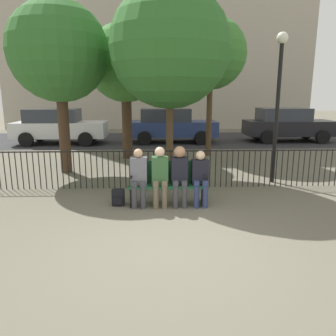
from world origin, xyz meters
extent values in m
plane|color=#605B4C|center=(0.00, 0.00, 0.00)|extent=(80.00, 80.00, 0.00)
cube|color=#194728|center=(0.00, 1.98, 0.42)|extent=(1.64, 0.45, 0.05)
cube|color=#194728|center=(0.00, 2.18, 0.69)|extent=(1.64, 0.05, 0.47)
cube|color=black|center=(-0.76, 1.98, 0.20)|extent=(0.06, 0.38, 0.40)
cube|color=black|center=(0.76, 1.98, 0.20)|extent=(0.06, 0.38, 0.40)
cube|color=black|center=(-0.76, 1.98, 0.65)|extent=(0.06, 0.38, 0.04)
cube|color=black|center=(0.76, 1.98, 0.65)|extent=(0.06, 0.38, 0.04)
cylinder|color=#3D3D42|center=(-0.70, 1.76, 0.23)|extent=(0.11, 0.11, 0.45)
cylinder|color=#3D3D42|center=(-0.52, 1.76, 0.23)|extent=(0.11, 0.11, 0.45)
cube|color=#3D3D42|center=(-0.70, 1.86, 0.50)|extent=(0.11, 0.20, 0.12)
cube|color=#3D3D42|center=(-0.52, 1.86, 0.50)|extent=(0.11, 0.20, 0.12)
cube|color=slate|center=(-0.61, 1.98, 0.74)|extent=(0.34, 0.22, 0.58)
sphere|color=tan|center=(-0.61, 1.96, 1.12)|extent=(0.18, 0.18, 0.18)
cylinder|color=brown|center=(-0.26, 1.76, 0.23)|extent=(0.11, 0.11, 0.45)
cylinder|color=brown|center=(-0.08, 1.76, 0.23)|extent=(0.11, 0.11, 0.45)
cube|color=brown|center=(-0.26, 1.86, 0.50)|extent=(0.11, 0.20, 0.12)
cube|color=brown|center=(-0.08, 1.86, 0.50)|extent=(0.11, 0.20, 0.12)
cube|color=#335B33|center=(-0.17, 1.98, 0.75)|extent=(0.34, 0.22, 0.59)
sphere|color=beige|center=(-0.17, 1.96, 1.14)|extent=(0.21, 0.21, 0.21)
cylinder|color=#3D3D42|center=(0.15, 1.76, 0.23)|extent=(0.11, 0.11, 0.45)
cylinder|color=#3D3D42|center=(0.33, 1.76, 0.23)|extent=(0.11, 0.11, 0.45)
cube|color=#3D3D42|center=(0.15, 1.86, 0.50)|extent=(0.11, 0.20, 0.12)
cube|color=#3D3D42|center=(0.33, 1.86, 0.50)|extent=(0.11, 0.20, 0.12)
cube|color=black|center=(0.24, 1.98, 0.74)|extent=(0.34, 0.22, 0.57)
sphere|color=#A37556|center=(0.24, 1.96, 1.14)|extent=(0.24, 0.24, 0.24)
cylinder|color=navy|center=(0.58, 1.76, 0.23)|extent=(0.11, 0.11, 0.45)
cylinder|color=navy|center=(0.76, 1.76, 0.23)|extent=(0.11, 0.11, 0.45)
cube|color=navy|center=(0.58, 1.86, 0.50)|extent=(0.11, 0.20, 0.12)
cube|color=navy|center=(0.76, 1.86, 0.50)|extent=(0.11, 0.20, 0.12)
cube|color=black|center=(0.67, 1.98, 0.71)|extent=(0.34, 0.22, 0.52)
sphere|color=beige|center=(0.67, 1.96, 1.07)|extent=(0.19, 0.19, 0.19)
cube|color=black|center=(-1.05, 1.99, 0.17)|extent=(0.26, 0.17, 0.34)
cube|color=black|center=(-1.05, 1.88, 0.12)|extent=(0.18, 0.04, 0.16)
cylinder|color=black|center=(-3.94, 3.28, 0.47)|extent=(0.02, 0.02, 0.95)
cylinder|color=black|center=(-3.80, 3.28, 0.47)|extent=(0.02, 0.02, 0.95)
cylinder|color=black|center=(-3.66, 3.28, 0.47)|extent=(0.02, 0.02, 0.95)
cylinder|color=black|center=(-3.52, 3.28, 0.47)|extent=(0.02, 0.02, 0.95)
cylinder|color=black|center=(-3.38, 3.28, 0.47)|extent=(0.02, 0.02, 0.95)
cylinder|color=black|center=(-3.24, 3.28, 0.47)|extent=(0.02, 0.02, 0.95)
cylinder|color=black|center=(-3.10, 3.28, 0.47)|extent=(0.02, 0.02, 0.95)
cylinder|color=black|center=(-2.96, 3.28, 0.47)|extent=(0.02, 0.02, 0.95)
cylinder|color=black|center=(-2.82, 3.28, 0.47)|extent=(0.02, 0.02, 0.95)
cylinder|color=black|center=(-2.68, 3.28, 0.47)|extent=(0.02, 0.02, 0.95)
cylinder|color=black|center=(-2.54, 3.28, 0.47)|extent=(0.02, 0.02, 0.95)
cylinder|color=black|center=(-2.40, 3.28, 0.47)|extent=(0.02, 0.02, 0.95)
cylinder|color=black|center=(-2.26, 3.28, 0.47)|extent=(0.02, 0.02, 0.95)
cylinder|color=black|center=(-2.12, 3.28, 0.47)|extent=(0.02, 0.02, 0.95)
cylinder|color=black|center=(-1.98, 3.28, 0.47)|extent=(0.02, 0.02, 0.95)
cylinder|color=black|center=(-1.84, 3.28, 0.47)|extent=(0.02, 0.02, 0.95)
cylinder|color=black|center=(-1.70, 3.28, 0.47)|extent=(0.02, 0.02, 0.95)
cylinder|color=black|center=(-1.56, 3.28, 0.47)|extent=(0.02, 0.02, 0.95)
cylinder|color=black|center=(-1.42, 3.28, 0.47)|extent=(0.02, 0.02, 0.95)
cylinder|color=black|center=(-1.28, 3.28, 0.47)|extent=(0.02, 0.02, 0.95)
cylinder|color=black|center=(-1.14, 3.28, 0.47)|extent=(0.02, 0.02, 0.95)
cylinder|color=black|center=(-1.00, 3.28, 0.47)|extent=(0.02, 0.02, 0.95)
cylinder|color=black|center=(-0.86, 3.28, 0.47)|extent=(0.02, 0.02, 0.95)
cylinder|color=black|center=(-0.72, 3.28, 0.47)|extent=(0.02, 0.02, 0.95)
cylinder|color=black|center=(-0.58, 3.28, 0.47)|extent=(0.02, 0.02, 0.95)
cylinder|color=black|center=(-0.44, 3.28, 0.47)|extent=(0.02, 0.02, 0.95)
cylinder|color=black|center=(-0.30, 3.28, 0.47)|extent=(0.02, 0.02, 0.95)
cylinder|color=black|center=(-0.16, 3.28, 0.47)|extent=(0.02, 0.02, 0.95)
cylinder|color=black|center=(-0.02, 3.28, 0.47)|extent=(0.02, 0.02, 0.95)
cylinder|color=black|center=(0.12, 3.28, 0.47)|extent=(0.02, 0.02, 0.95)
cylinder|color=black|center=(0.26, 3.28, 0.47)|extent=(0.02, 0.02, 0.95)
cylinder|color=black|center=(0.40, 3.28, 0.47)|extent=(0.02, 0.02, 0.95)
cylinder|color=black|center=(0.54, 3.28, 0.47)|extent=(0.02, 0.02, 0.95)
cylinder|color=black|center=(0.68, 3.28, 0.47)|extent=(0.02, 0.02, 0.95)
cylinder|color=black|center=(0.82, 3.28, 0.47)|extent=(0.02, 0.02, 0.95)
cylinder|color=black|center=(0.96, 3.28, 0.47)|extent=(0.02, 0.02, 0.95)
cylinder|color=black|center=(1.10, 3.28, 0.47)|extent=(0.02, 0.02, 0.95)
cylinder|color=black|center=(1.24, 3.28, 0.47)|extent=(0.02, 0.02, 0.95)
cylinder|color=black|center=(1.38, 3.28, 0.47)|extent=(0.02, 0.02, 0.95)
cylinder|color=black|center=(1.52, 3.28, 0.47)|extent=(0.02, 0.02, 0.95)
cylinder|color=black|center=(1.66, 3.28, 0.47)|extent=(0.02, 0.02, 0.95)
cylinder|color=black|center=(1.80, 3.28, 0.47)|extent=(0.02, 0.02, 0.95)
cylinder|color=black|center=(1.94, 3.28, 0.47)|extent=(0.02, 0.02, 0.95)
cylinder|color=black|center=(2.08, 3.28, 0.47)|extent=(0.02, 0.02, 0.95)
cylinder|color=black|center=(2.22, 3.28, 0.47)|extent=(0.02, 0.02, 0.95)
cylinder|color=black|center=(2.36, 3.28, 0.47)|extent=(0.02, 0.02, 0.95)
cylinder|color=black|center=(2.50, 3.28, 0.47)|extent=(0.02, 0.02, 0.95)
cylinder|color=black|center=(2.64, 3.28, 0.47)|extent=(0.02, 0.02, 0.95)
cylinder|color=black|center=(2.78, 3.28, 0.47)|extent=(0.02, 0.02, 0.95)
cylinder|color=black|center=(2.92, 3.28, 0.47)|extent=(0.02, 0.02, 0.95)
cylinder|color=black|center=(3.06, 3.28, 0.47)|extent=(0.02, 0.02, 0.95)
cylinder|color=black|center=(3.20, 3.28, 0.47)|extent=(0.02, 0.02, 0.95)
cylinder|color=black|center=(3.34, 3.28, 0.47)|extent=(0.02, 0.02, 0.95)
cylinder|color=black|center=(3.48, 3.28, 0.47)|extent=(0.02, 0.02, 0.95)
cylinder|color=black|center=(3.62, 3.28, 0.47)|extent=(0.02, 0.02, 0.95)
cylinder|color=black|center=(3.76, 3.28, 0.47)|extent=(0.02, 0.02, 0.95)
cylinder|color=black|center=(3.90, 3.28, 0.47)|extent=(0.02, 0.02, 0.95)
cylinder|color=black|center=(4.04, 3.28, 0.47)|extent=(0.02, 0.02, 0.95)
cylinder|color=black|center=(4.18, 3.28, 0.47)|extent=(0.02, 0.02, 0.95)
cylinder|color=black|center=(4.32, 3.28, 0.47)|extent=(0.02, 0.02, 0.95)
cube|color=black|center=(0.00, 3.28, 0.93)|extent=(9.00, 0.03, 0.03)
cylinder|color=#422D1E|center=(-1.27, 7.20, 1.30)|extent=(0.35, 0.35, 2.60)
sphere|color=#38752D|center=(-1.27, 7.20, 3.34)|extent=(2.67, 2.67, 2.67)
cylinder|color=#422D1E|center=(-2.93, 5.06, 1.34)|extent=(0.32, 0.32, 2.68)
sphere|color=#2D6628|center=(-2.93, 5.06, 3.45)|extent=(2.79, 2.79, 2.79)
cylinder|color=#4C3823|center=(0.14, 4.32, 1.30)|extent=(0.20, 0.20, 2.61)
sphere|color=#2D6628|center=(0.14, 4.32, 3.48)|extent=(3.16, 3.16, 3.16)
cylinder|color=#4C3823|center=(1.75, 7.59, 1.50)|extent=(0.20, 0.20, 3.01)
sphere|color=#38752D|center=(1.75, 7.59, 3.71)|extent=(2.55, 2.55, 2.55)
cylinder|color=black|center=(2.85, 3.70, 1.77)|extent=(0.10, 0.10, 3.54)
sphere|color=silver|center=(2.85, 3.70, 3.63)|extent=(0.28, 0.28, 0.28)
cube|color=#2B2B2D|center=(0.00, 12.00, 0.00)|extent=(24.00, 6.00, 0.01)
cube|color=black|center=(6.27, 11.18, 0.67)|extent=(4.20, 1.70, 0.70)
cube|color=#2D333D|center=(5.96, 11.18, 1.32)|extent=(2.31, 1.56, 0.60)
cylinder|color=black|center=(7.57, 10.31, 0.32)|extent=(0.64, 0.20, 0.64)
cylinder|color=black|center=(7.57, 12.05, 0.32)|extent=(0.64, 0.20, 0.64)
cylinder|color=black|center=(4.97, 10.31, 0.32)|extent=(0.64, 0.20, 0.64)
cylinder|color=black|center=(4.97, 12.05, 0.32)|extent=(0.64, 0.20, 0.64)
cube|color=navy|center=(0.56, 11.05, 0.67)|extent=(4.20, 1.70, 0.70)
cube|color=#2D333D|center=(0.24, 11.05, 1.32)|extent=(2.31, 1.56, 0.60)
cylinder|color=black|center=(1.86, 10.18, 0.32)|extent=(0.64, 0.20, 0.64)
cylinder|color=black|center=(1.86, 11.92, 0.32)|extent=(0.64, 0.20, 0.64)
cylinder|color=black|center=(-0.74, 10.18, 0.32)|extent=(0.64, 0.20, 0.64)
cylinder|color=black|center=(-0.74, 11.92, 0.32)|extent=(0.64, 0.20, 0.64)
cube|color=silver|center=(-4.67, 10.83, 0.67)|extent=(4.20, 1.70, 0.70)
cube|color=#2D333D|center=(-4.98, 10.83, 1.32)|extent=(2.31, 1.56, 0.60)
cylinder|color=black|center=(-3.36, 9.96, 0.32)|extent=(0.64, 0.20, 0.64)
cylinder|color=black|center=(-3.36, 11.70, 0.32)|extent=(0.64, 0.20, 0.64)
cylinder|color=black|center=(-5.97, 9.96, 0.32)|extent=(0.64, 0.20, 0.64)
cylinder|color=black|center=(-5.97, 11.70, 0.32)|extent=(0.64, 0.20, 0.64)
camera|label=1|loc=(-0.26, -4.63, 2.31)|focal=35.00mm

